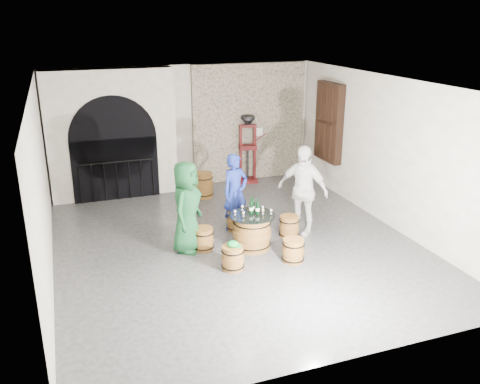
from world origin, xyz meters
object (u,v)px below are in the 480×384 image
object	(u,v)px
wine_bottle_center	(258,208)
barrel_stool_near_right	(293,250)
barrel_stool_right	(289,226)
side_barrel	(204,185)
barrel_stool_near_left	(233,258)
corking_press	(248,144)
barrel_table	(252,232)
wine_bottle_right	(253,206)
person_white	(303,190)
person_green	(186,207)
barrel_stool_far	(236,220)
wine_bottle_left	(251,207)
barrel_stool_left	(203,239)
person_blue	(235,192)

from	to	relation	value
wine_bottle_center	barrel_stool_near_right	bearing A→B (deg)	-63.37
barrel_stool_right	side_barrel	xyz separation A→B (m)	(-1.01, 2.93, 0.10)
barrel_stool_near_right	barrel_stool_near_left	size ratio (longest dim) A/B	1.00
barrel_stool_near_right	corking_press	distance (m)	4.96
barrel_table	barrel_stool_near_right	world-z (taller)	barrel_table
wine_bottle_right	corking_press	distance (m)	4.10
barrel_stool_near_right	wine_bottle_center	size ratio (longest dim) A/B	1.40
barrel_table	person_white	world-z (taller)	person_white
corking_press	person_green	bearing A→B (deg)	-118.07
barrel_table	barrel_stool_near_right	distance (m)	0.97
side_barrel	barrel_stool_near_right	bearing A→B (deg)	-81.54
person_white	barrel_stool_far	bearing A→B (deg)	-154.25
wine_bottle_left	side_barrel	xyz separation A→B (m)	(-0.08, 3.12, -0.52)
barrel_stool_left	wine_bottle_right	size ratio (longest dim) A/B	1.40
barrel_table	corking_press	xyz separation A→B (m)	(1.41, 3.99, 0.72)
barrel_stool_right	wine_bottle_right	size ratio (longest dim) A/B	1.40
barrel_stool_left	barrel_stool_right	size ratio (longest dim) A/B	1.00
barrel_stool_right	side_barrel	size ratio (longest dim) A/B	0.70
barrel_stool_near_left	person_green	xyz separation A→B (m)	(-0.57, 1.05, 0.68)
barrel_stool_near_right	wine_bottle_right	xyz separation A→B (m)	(-0.45, 0.94, 0.61)
barrel_stool_near_right	barrel_stool_near_left	xyz separation A→B (m)	(-1.16, 0.10, 0.00)
barrel_stool_left	side_barrel	world-z (taller)	side_barrel
barrel_stool_left	barrel_stool_right	xyz separation A→B (m)	(1.86, -0.00, 0.00)
barrel_stool_far	person_blue	size ratio (longest dim) A/B	0.27
barrel_table	barrel_stool_far	distance (m)	0.97
person_green	corking_press	distance (m)	4.50
barrel_stool_right	person_green	xyz separation A→B (m)	(-2.15, 0.09, 0.68)
person_green	corking_press	bearing A→B (deg)	-0.35
side_barrel	corking_press	distance (m)	1.85
person_blue	wine_bottle_right	size ratio (longest dim) A/B	5.13
barrel_table	wine_bottle_right	world-z (taller)	wine_bottle_right
barrel_stool_near_left	wine_bottle_left	bearing A→B (deg)	50.07
wine_bottle_right	person_green	bearing A→B (deg)	170.59
barrel_table	barrel_stool_near_left	size ratio (longest dim) A/B	2.01
person_blue	corking_press	distance (m)	3.29
barrel_stool_left	wine_bottle_center	size ratio (longest dim) A/B	1.40
barrel_table	wine_bottle_center	size ratio (longest dim) A/B	2.81
barrel_stool_right	person_white	xyz separation A→B (m)	(0.32, 0.09, 0.73)
corking_press	wine_bottle_left	bearing A→B (deg)	-101.99
barrel_stool_left	barrel_stool_far	size ratio (longest dim) A/B	1.00
barrel_stool_left	person_white	bearing A→B (deg)	2.18
barrel_stool_near_right	wine_bottle_center	world-z (taller)	wine_bottle_center
barrel_stool_far	person_green	xyz separation A→B (m)	(-1.23, -0.62, 0.68)
person_white	corking_press	size ratio (longest dim) A/B	1.04
barrel_table	wine_bottle_left	bearing A→B (deg)	87.09
wine_bottle_right	barrel_stool_far	bearing A→B (deg)	94.13
wine_bottle_center	side_barrel	world-z (taller)	wine_bottle_center
barrel_stool_right	person_blue	world-z (taller)	person_blue
wine_bottle_right	barrel_stool_right	bearing A→B (deg)	8.36
barrel_stool_far	wine_bottle_right	world-z (taller)	wine_bottle_right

